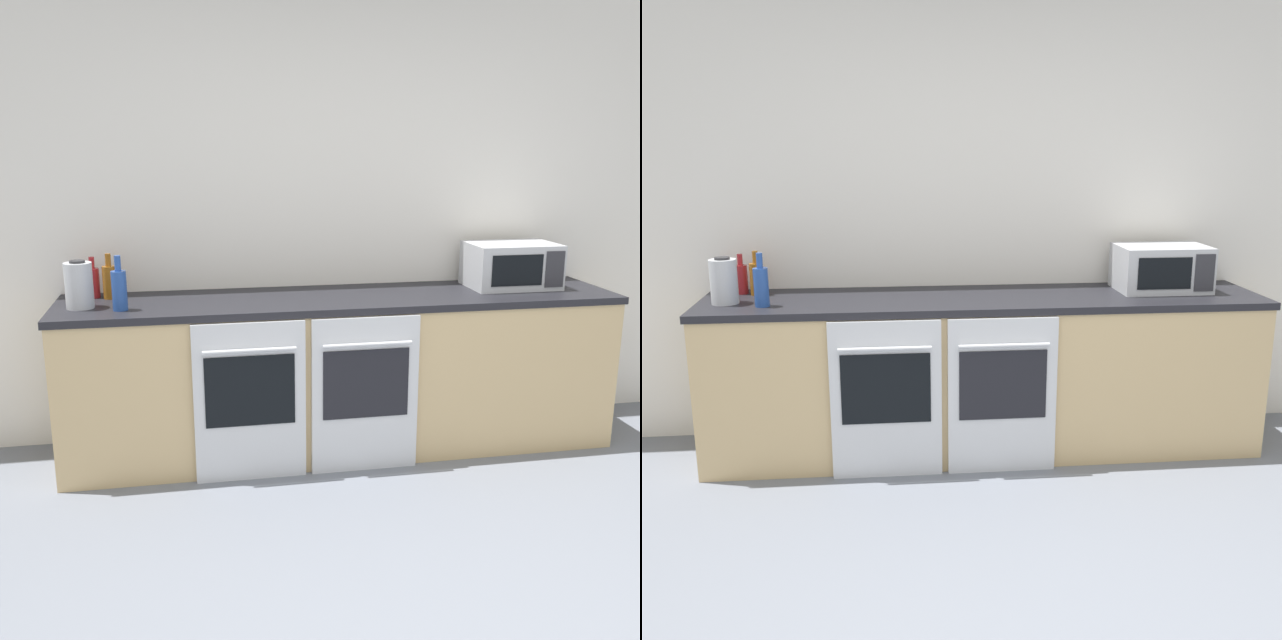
% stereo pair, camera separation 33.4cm
% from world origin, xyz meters
% --- Properties ---
extents(wall_back, '(10.00, 0.06, 2.60)m').
position_xyz_m(wall_back, '(0.00, 2.31, 1.30)').
color(wall_back, silver).
rests_on(wall_back, ground_plane).
extents(counter_back, '(3.14, 0.68, 0.91)m').
position_xyz_m(counter_back, '(0.00, 1.96, 0.45)').
color(counter_back, tan).
rests_on(counter_back, ground_plane).
extents(oven_left, '(0.58, 0.06, 0.86)m').
position_xyz_m(oven_left, '(-0.56, 1.61, 0.44)').
color(oven_left, silver).
rests_on(oven_left, ground_plane).
extents(oven_right, '(0.58, 0.06, 0.86)m').
position_xyz_m(oven_right, '(0.06, 1.61, 0.44)').
color(oven_right, silver).
rests_on(oven_right, ground_plane).
extents(microwave, '(0.51, 0.37, 0.26)m').
position_xyz_m(microwave, '(1.05, 2.02, 1.04)').
color(microwave, '#B7BABF').
rests_on(microwave, counter_back).
extents(bottle_blue, '(0.08, 0.08, 0.28)m').
position_xyz_m(bottle_blue, '(-1.20, 1.81, 1.02)').
color(bottle_blue, '#234793').
rests_on(bottle_blue, counter_back).
extents(bottle_amber, '(0.07, 0.07, 0.25)m').
position_xyz_m(bottle_amber, '(-1.28, 2.12, 1.01)').
color(bottle_amber, '#8C5114').
rests_on(bottle_amber, counter_back).
extents(bottle_red, '(0.07, 0.07, 0.23)m').
position_xyz_m(bottle_red, '(-1.37, 2.16, 1.00)').
color(bottle_red, maroon).
rests_on(bottle_red, counter_back).
extents(kettle, '(0.14, 0.14, 0.25)m').
position_xyz_m(kettle, '(-1.41, 1.90, 1.03)').
color(kettle, '#B7BABF').
rests_on(kettle, counter_back).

